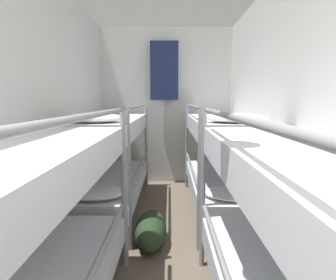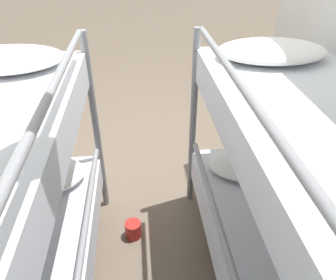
{
  "view_description": "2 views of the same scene",
  "coord_description": "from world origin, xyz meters",
  "views": [
    {
      "loc": [
        0.05,
        0.33,
        1.39
      ],
      "look_at": [
        0.04,
        2.63,
        1.04
      ],
      "focal_mm": 28.0,
      "sensor_mm": 36.0,
      "label": 1
    },
    {
      "loc": [
        0.03,
        2.44,
        1.78
      ],
      "look_at": [
        -0.12,
        0.9,
        0.76
      ],
      "focal_mm": 35.0,
      "sensor_mm": 36.0,
      "label": 2
    }
  ],
  "objects": [
    {
      "name": "ground_plane",
      "position": [
        0.0,
        0.0,
        0.0
      ],
      "size": [
        20.0,
        20.0,
        0.0
      ],
      "primitive_type": "plane",
      "color": "#6B5B4C"
    },
    {
      "name": "bunk_stack_left_near",
      "position": [
        -0.68,
        1.43,
        0.72
      ],
      "size": [
        0.75,
        1.85,
        1.33
      ],
      "color": "gray",
      "rests_on": "ground_plane"
    },
    {
      "name": "tin_can",
      "position": [
        0.12,
        0.91,
        0.06
      ],
      "size": [
        0.11,
        0.11,
        0.12
      ],
      "color": "#AD231E",
      "rests_on": "ground_plane"
    }
  ]
}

